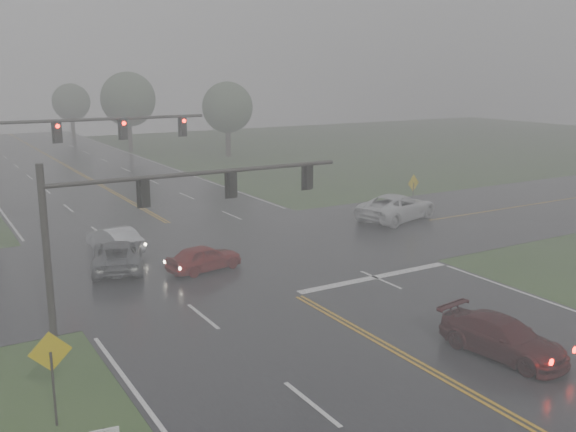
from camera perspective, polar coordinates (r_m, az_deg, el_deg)
main_road at (r=33.01m, az=-4.52°, el=-4.13°), size 18.00×160.00×0.02m
cross_street at (r=34.75m, az=-5.99°, el=-3.30°), size 120.00×14.00×0.02m
stop_bar at (r=30.79m, az=7.75°, el=-5.47°), size 8.50×0.50×0.01m
sedan_maroon at (r=23.76m, az=18.44°, el=-11.68°), size 2.47×4.76×1.32m
sedan_red at (r=31.85m, az=-7.43°, el=-4.84°), size 4.00×2.17×1.29m
sedan_silver at (r=36.03m, az=-15.10°, el=-3.10°), size 2.18×4.38×1.38m
car_grey at (r=32.92m, az=-14.84°, el=-4.58°), size 3.71×5.55×1.41m
pickup_white at (r=42.77m, az=9.63°, el=-0.35°), size 6.70×4.40×1.71m
signal_gantry_near at (r=23.92m, az=-12.29°, el=0.54°), size 11.85×0.29×6.59m
signal_gantry_far at (r=39.65m, az=-19.56°, el=5.96°), size 13.01×0.39×7.69m
sign_diamond_west at (r=18.90m, az=-20.30°, el=-12.15°), size 1.15×0.12×2.76m
sign_diamond_east at (r=44.23m, az=11.08°, el=2.48°), size 1.13×0.28×2.76m
tree_ne_a at (r=80.06m, az=-14.02°, el=10.03°), size 6.50×6.50×9.54m
tree_e_near at (r=73.82m, az=-5.41°, el=9.59°), size 5.76×5.76×8.46m
tree_n_far at (r=99.22m, az=-18.71°, el=9.56°), size 5.36×5.36×7.87m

